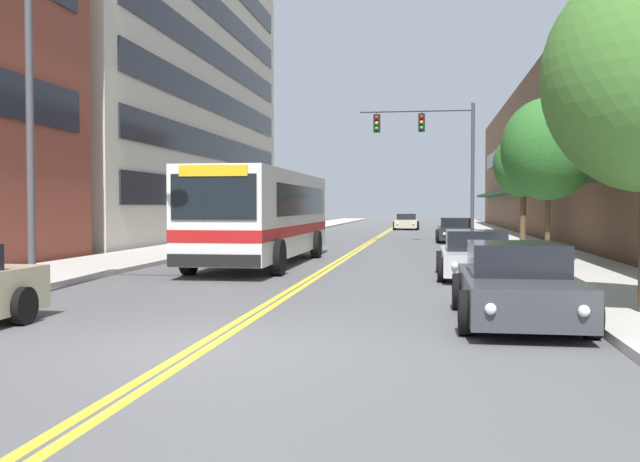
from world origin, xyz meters
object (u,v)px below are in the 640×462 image
(car_silver_parked_right_mid, at_px, (476,256))
(street_tree_right_far, at_px, (523,165))
(car_slate_blue_parked_left_near, at_px, (299,228))
(car_navy_parked_left_mid, at_px, (265,232))
(car_charcoal_parked_right_far, at_px, (455,231))
(car_champagne_moving_lead, at_px, (406,222))
(car_dark_grey_parked_right_foreground, at_px, (517,285))
(street_lamp_left_near, at_px, (48,89))
(fire_hydrant, at_px, (548,259))
(city_bus, at_px, (264,213))
(traffic_signal_mast, at_px, (435,144))
(street_tree_right_mid, at_px, (548,149))

(car_silver_parked_right_mid, xyz_separation_m, street_tree_right_far, (2.90, 13.31, 3.14))
(car_silver_parked_right_mid, bearing_deg, street_tree_right_far, 77.73)
(car_slate_blue_parked_left_near, bearing_deg, car_navy_parked_left_mid, -90.68)
(car_charcoal_parked_right_far, distance_m, car_champagne_moving_lead, 19.59)
(car_dark_grey_parked_right_foreground, relative_size, street_lamp_left_near, 0.61)
(car_slate_blue_parked_left_near, relative_size, car_dark_grey_parked_right_foreground, 1.04)
(street_lamp_left_near, bearing_deg, fire_hydrant, 21.74)
(car_champagne_moving_lead, distance_m, street_lamp_left_near, 44.15)
(street_lamp_left_near, bearing_deg, car_navy_parked_left_mid, 88.63)
(car_dark_grey_parked_right_foreground, distance_m, street_tree_right_far, 21.00)
(car_champagne_moving_lead, relative_size, fire_hydrant, 5.30)
(car_charcoal_parked_right_far, xyz_separation_m, street_tree_right_far, (2.74, -5.63, 3.13))
(car_champagne_moving_lead, relative_size, street_tree_right_far, 0.93)
(city_bus, distance_m, traffic_signal_mast, 15.46)
(street_tree_right_far, relative_size, fire_hydrant, 5.70)
(traffic_signal_mast, height_order, street_tree_right_far, traffic_signal_mast)
(car_silver_parked_right_mid, bearing_deg, city_bus, 152.19)
(car_silver_parked_right_mid, relative_size, street_lamp_left_near, 0.59)
(car_navy_parked_left_mid, height_order, car_charcoal_parked_right_far, car_navy_parked_left_mid)
(car_dark_grey_parked_right_foreground, xyz_separation_m, fire_hydrant, (1.51, 6.31, -0.02))
(street_tree_right_mid, bearing_deg, fire_hydrant, -98.76)
(street_tree_right_far, bearing_deg, street_tree_right_mid, -92.98)
(car_champagne_moving_lead, relative_size, street_tree_right_mid, 0.92)
(car_slate_blue_parked_left_near, relative_size, street_tree_right_far, 0.91)
(car_slate_blue_parked_left_near, xyz_separation_m, car_champagne_moving_lead, (5.62, 17.32, -0.01))
(fire_hydrant, bearing_deg, car_champagne_moving_lead, 96.80)
(car_charcoal_parked_right_far, bearing_deg, fire_hydrant, -85.57)
(car_navy_parked_left_mid, xyz_separation_m, car_dark_grey_parked_right_foreground, (8.89, -20.15, -0.08))
(car_charcoal_parked_right_far, distance_m, street_tree_right_far, 7.00)
(car_charcoal_parked_right_far, xyz_separation_m, traffic_signal_mast, (-1.07, -1.48, 4.43))
(car_silver_parked_right_mid, relative_size, car_charcoal_parked_right_far, 0.86)
(car_slate_blue_parked_left_near, height_order, car_navy_parked_left_mid, car_navy_parked_left_mid)
(city_bus, xyz_separation_m, car_charcoal_parked_right_far, (6.70, 15.49, -1.09))
(car_champagne_moving_lead, height_order, street_tree_right_far, street_tree_right_far)
(city_bus, relative_size, fire_hydrant, 12.40)
(car_champagne_moving_lead, bearing_deg, car_charcoal_parked_right_far, -80.79)
(street_lamp_left_near, xyz_separation_m, fire_hydrant, (10.83, 4.32, -3.76))
(street_tree_right_mid, bearing_deg, street_tree_right_far, 87.02)
(car_slate_blue_parked_left_near, distance_m, car_dark_grey_parked_right_foreground, 29.58)
(street_tree_right_mid, bearing_deg, car_champagne_moving_lead, 98.78)
(car_navy_parked_left_mid, xyz_separation_m, car_silver_parked_right_mid, (8.70, -12.87, -0.10))
(car_silver_parked_right_mid, height_order, car_charcoal_parked_right_far, car_charcoal_parked_right_far)
(car_navy_parked_left_mid, xyz_separation_m, street_lamp_left_near, (-0.43, -18.15, 3.66))
(car_dark_grey_parked_right_foreground, bearing_deg, car_navy_parked_left_mid, 113.80)
(city_bus, height_order, car_silver_parked_right_mid, city_bus)
(fire_hydrant, bearing_deg, city_bus, 151.81)
(car_charcoal_parked_right_far, relative_size, street_tree_right_mid, 0.96)
(car_slate_blue_parked_left_near, relative_size, street_tree_right_mid, 0.90)
(car_navy_parked_left_mid, height_order, street_tree_right_mid, street_tree_right_mid)
(car_champagne_moving_lead, bearing_deg, car_slate_blue_parked_left_near, -107.98)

